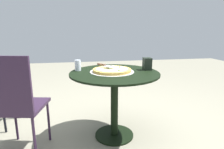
# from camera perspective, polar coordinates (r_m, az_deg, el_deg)

# --- Properties ---
(ground_plane) EXTENTS (10.00, 10.00, 0.00)m
(ground_plane) POSITION_cam_1_polar(r_m,az_deg,el_deg) (2.18, 0.70, -17.95)
(ground_plane) COLOR gray
(patio_table) EXTENTS (0.91, 0.91, 0.72)m
(patio_table) POSITION_cam_1_polar(r_m,az_deg,el_deg) (1.95, 0.74, -4.23)
(patio_table) COLOR black
(patio_table) RESTS_ON ground
(pizza_on_tray) EXTENTS (0.45, 0.45, 0.05)m
(pizza_on_tray) POSITION_cam_1_polar(r_m,az_deg,el_deg) (1.93, 0.00, 1.30)
(pizza_on_tray) COLOR silver
(pizza_on_tray) RESTS_ON patio_table
(pizza_server) EXTENTS (0.19, 0.17, 0.02)m
(pizza_server) POSITION_cam_1_polar(r_m,az_deg,el_deg) (1.97, -2.16, 2.79)
(pizza_server) COLOR silver
(pizza_server) RESTS_ON pizza_on_tray
(drinking_cup) EXTENTS (0.06, 0.06, 0.11)m
(drinking_cup) POSITION_cam_1_polar(r_m,az_deg,el_deg) (2.01, -10.33, 2.77)
(drinking_cup) COLOR silver
(drinking_cup) RESTS_ON patio_table
(napkin_dispenser) EXTENTS (0.10, 0.09, 0.13)m
(napkin_dispenser) POSITION_cam_1_polar(r_m,az_deg,el_deg) (2.05, 10.62, 3.21)
(napkin_dispenser) COLOR black
(napkin_dispenser) RESTS_ON patio_table
(patio_chair_far) EXTENTS (0.48, 0.48, 0.94)m
(patio_chair_far) POSITION_cam_1_polar(r_m,az_deg,el_deg) (1.84, -27.22, -7.05)
(patio_chair_far) COLOR #2D1C32
(patio_chair_far) RESTS_ON ground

